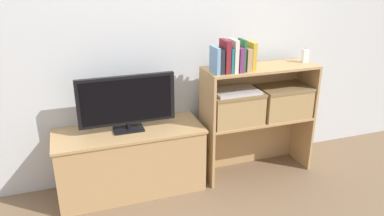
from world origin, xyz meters
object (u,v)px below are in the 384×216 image
Objects in this scene: storage_basket_left at (235,106)px; baby_monitor at (305,56)px; book_ivory at (233,55)px; storage_basket_right at (283,100)px; book_skyblue at (215,60)px; book_charcoal at (220,61)px; book_mustard at (251,56)px; book_teal at (229,60)px; book_tan at (246,59)px; book_maroon at (225,56)px; tv_stand at (131,160)px; book_forest at (242,55)px; book_plum at (238,59)px; tv at (127,102)px; laptop at (236,91)px.

baby_monitor is at bearing 1.40° from storage_basket_left.
storage_basket_right is at bearing 4.47° from book_ivory.
storage_basket_left is at bearing 11.06° from book_skyblue.
book_mustard reaches higher than book_charcoal.
book_tan is at bearing 0.00° from book_teal.
book_teal is at bearing 0.00° from book_maroon.
tv_stand is 6.23× the size of book_charcoal.
book_charcoal is 0.75× the size of book_forest.
book_ivory is 1.14× the size of book_mustard.
book_forest reaches higher than book_teal.
book_ivory is at bearing 0.00° from book_skyblue.
book_plum is 0.44× the size of storage_basket_left.
book_maroon is 0.11m from book_plum.
book_mustard is (0.22, 0.00, -0.01)m from book_maroon.
tv_stand is 1.21m from book_mustard.
tv is at bearing 172.47° from book_teal.
book_ivory is at bearing 0.00° from book_charcoal.
book_ivory is 1.40× the size of book_tan.
baby_monitor is (0.60, 0.05, -0.07)m from book_forest.
storage_basket_right is (1.27, -0.06, -0.12)m from tv.
book_forest is 0.67× the size of laptop.
baby_monitor reaches higher than laptop.
book_charcoal reaches higher than storage_basket_left.
book_tan is (0.89, -0.10, 0.75)m from tv_stand.
book_skyblue is 0.82× the size of book_forest.
tv is at bearing 173.09° from book_plum.
book_forest is at bearing 0.00° from book_skyblue.
book_teal is 1.37× the size of baby_monitor.
laptop is (-0.06, 0.04, -0.26)m from book_tan.
book_teal is at bearing 180.00° from book_tan.
storage_basket_right is at bearing 0.00° from laptop.
laptop is (0.01, 0.04, -0.27)m from book_plum.
tv_stand is 5.27× the size of book_mustard.
book_ivory reaches higher than storage_basket_left.
book_maroon is at bearing -7.90° from tv.
storage_basket_left is (0.20, 0.04, -0.40)m from book_skyblue.
storage_basket_left is at bearing 18.12° from book_maroon.
book_maroon is 0.05m from book_teal.
storage_basket_right is at bearing 3.46° from book_skyblue.
baby_monitor is 0.66m from laptop.
book_ivory is at bearing -143.54° from laptop.
book_maroon is at bearing -0.00° from book_skyblue.
book_skyblue is 1.47× the size of baby_monitor.
book_maroon is 0.07m from book_ivory.
book_charcoal is 1.34× the size of baby_monitor.
baby_monitor reaches higher than tv_stand.
book_charcoal is at bearing 180.00° from book_tan.
book_mustard is 0.53m from storage_basket_right.
book_plum is at bearing 0.00° from book_charcoal.
storage_basket_left is 1.00× the size of storage_basket_right.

